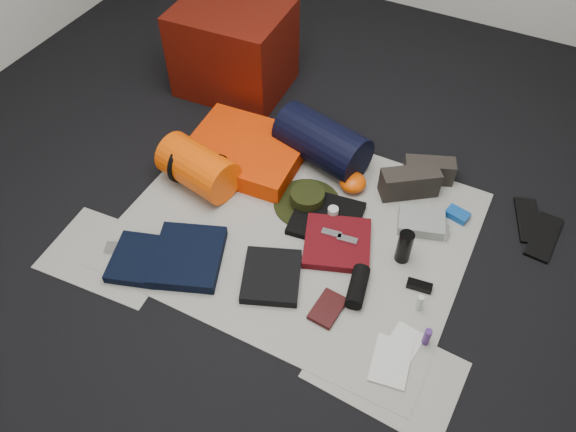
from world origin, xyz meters
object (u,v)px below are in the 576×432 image
at_px(red_cabinet, 234,49).
at_px(stuff_sack, 198,168).
at_px(compact_camera, 436,230).
at_px(navy_duffel, 322,142).
at_px(sleeping_pad, 246,151).
at_px(water_bottle, 404,247).
at_px(paperback_book, 328,309).

relative_size(red_cabinet, stuff_sack, 1.58).
bearing_deg(compact_camera, navy_duffel, 156.34).
distance_m(stuff_sack, compact_camera, 1.21).
xyz_separation_m(stuff_sack, navy_duffel, (0.48, 0.45, 0.01)).
distance_m(sleeping_pad, water_bottle, 1.01).
bearing_deg(navy_duffel, stuff_sack, -123.17).
relative_size(compact_camera, paperback_book, 0.67).
height_order(stuff_sack, navy_duffel, navy_duffel).
distance_m(red_cabinet, paperback_book, 1.70).
height_order(red_cabinet, sleeping_pad, red_cabinet).
distance_m(sleeping_pad, compact_camera, 1.07).
distance_m(stuff_sack, water_bottle, 1.09).
bearing_deg(sleeping_pad, compact_camera, -2.17).
distance_m(red_cabinet, stuff_sack, 0.87).
distance_m(red_cabinet, navy_duffel, 0.84).
height_order(red_cabinet, paperback_book, red_cabinet).
xyz_separation_m(sleeping_pad, water_bottle, (0.97, -0.25, 0.03)).
relative_size(red_cabinet, water_bottle, 3.54).
bearing_deg(water_bottle, sleeping_pad, 165.42).
distance_m(water_bottle, compact_camera, 0.24).
distance_m(red_cabinet, sleeping_pad, 0.69).
distance_m(sleeping_pad, navy_duffel, 0.41).
bearing_deg(compact_camera, water_bottle, -119.85).
height_order(navy_duffel, paperback_book, navy_duffel).
bearing_deg(red_cabinet, water_bottle, -33.74).
relative_size(stuff_sack, compact_camera, 3.39).
bearing_deg(stuff_sack, red_cabinet, 108.01).
xyz_separation_m(water_bottle, compact_camera, (0.09, 0.21, -0.06)).
distance_m(navy_duffel, compact_camera, 0.74).
relative_size(sleeping_pad, water_bottle, 3.40).
relative_size(stuff_sack, paperback_book, 2.29).
height_order(stuff_sack, paperback_book, stuff_sack).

